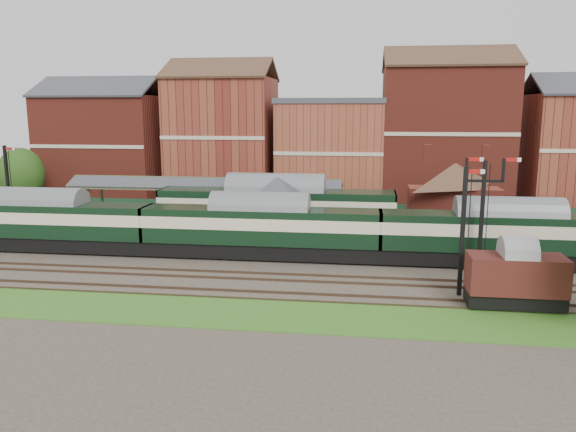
# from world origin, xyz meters

# --- Properties ---
(ground) EXTENTS (160.00, 160.00, 0.00)m
(ground) POSITION_xyz_m (0.00, 0.00, 0.00)
(ground) COLOR #473D33
(ground) RESTS_ON ground
(grass_back) EXTENTS (90.00, 4.50, 0.06)m
(grass_back) POSITION_xyz_m (0.00, 16.00, 0.03)
(grass_back) COLOR #2D6619
(grass_back) RESTS_ON ground
(grass_front) EXTENTS (90.00, 5.00, 0.06)m
(grass_front) POSITION_xyz_m (0.00, -12.00, 0.03)
(grass_front) COLOR #2D6619
(grass_front) RESTS_ON ground
(fence) EXTENTS (90.00, 0.12, 1.50)m
(fence) POSITION_xyz_m (0.00, 18.00, 0.75)
(fence) COLOR #193823
(fence) RESTS_ON ground
(platform) EXTENTS (55.00, 3.40, 1.00)m
(platform) POSITION_xyz_m (-5.00, 9.75, 0.50)
(platform) COLOR #2D2D2D
(platform) RESTS_ON ground
(signal_box) EXTENTS (5.40, 5.40, 6.00)m
(signal_box) POSITION_xyz_m (-3.00, 3.25, 3.19)
(signal_box) COLOR #5B6B4C
(signal_box) RESTS_ON ground
(brick_hut) EXTENTS (3.20, 2.64, 2.94)m
(brick_hut) POSITION_xyz_m (5.00, 3.25, 1.20)
(brick_hut) COLOR maroon
(brick_hut) RESTS_ON ground
(station_building) EXTENTS (8.10, 8.10, 5.90)m
(station_building) POSITION_xyz_m (12.00, 9.75, 3.96)
(station_building) COLOR maroon
(station_building) RESTS_ON platform
(canopy) EXTENTS (26.00, 3.89, 4.08)m
(canopy) POSITION_xyz_m (-11.00, 9.75, 4.58)
(canopy) COLOR #4B5334
(canopy) RESTS_ON platform
(semaphore_bracket) EXTENTS (3.60, 0.25, 8.18)m
(semaphore_bracket) POSITION_xyz_m (12.04, -2.50, 4.63)
(semaphore_bracket) COLOR black
(semaphore_bracket) RESTS_ON ground
(semaphore_platform_end) EXTENTS (1.23, 0.25, 8.00)m
(semaphore_platform_end) POSITION_xyz_m (-29.98, 8.00, 4.16)
(semaphore_platform_end) COLOR black
(semaphore_platform_end) RESTS_ON ground
(semaphore_siding) EXTENTS (1.23, 0.25, 8.00)m
(semaphore_siding) POSITION_xyz_m (10.02, -7.00, 4.16)
(semaphore_siding) COLOR black
(semaphore_siding) RESTS_ON ground
(town_backdrop) EXTENTS (69.00, 10.00, 16.00)m
(town_backdrop) POSITION_xyz_m (-0.18, 25.00, 7.00)
(town_backdrop) COLOR maroon
(town_backdrop) RESTS_ON ground
(dmu_train) EXTENTS (54.58, 2.87, 4.19)m
(dmu_train) POSITION_xyz_m (-3.82, 0.00, 2.45)
(dmu_train) COLOR black
(dmu_train) RESTS_ON ground
(platform_railcar) EXTENTS (20.69, 3.26, 4.77)m
(platform_railcar) POSITION_xyz_m (-3.61, 6.50, 2.76)
(platform_railcar) COLOR black
(platform_railcar) RESTS_ON ground
(goods_van_a) EXTENTS (5.38, 2.33, 3.27)m
(goods_van_a) POSITION_xyz_m (12.76, -9.00, 1.87)
(goods_van_a) COLOR black
(goods_van_a) RESTS_ON ground
(tree_back) EXTENTS (4.95, 4.95, 7.24)m
(tree_back) POSITION_xyz_m (-33.66, 15.84, 4.38)
(tree_back) COLOR #382619
(tree_back) RESTS_ON ground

